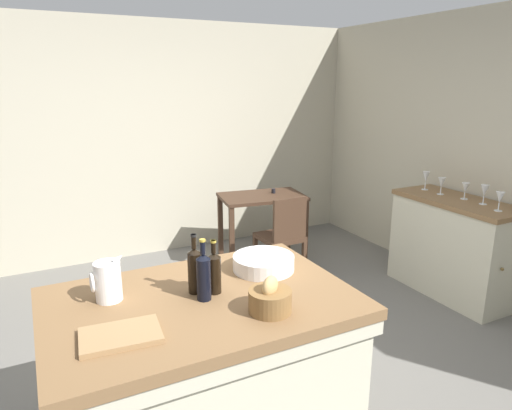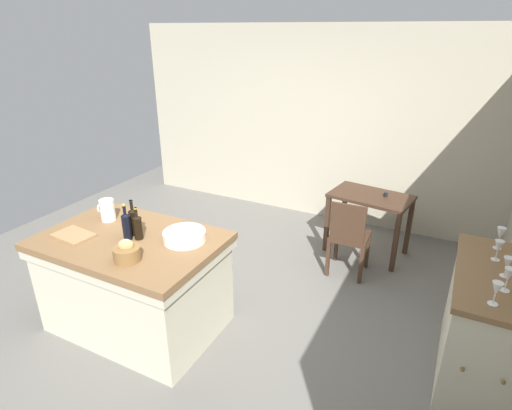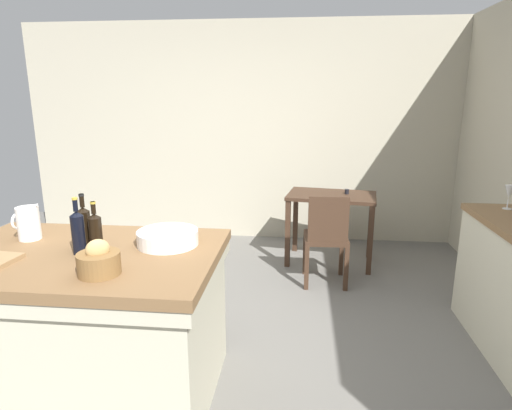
{
  "view_description": "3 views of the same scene",
  "coord_description": "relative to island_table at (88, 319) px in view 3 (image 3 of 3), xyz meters",
  "views": [
    {
      "loc": [
        -1.19,
        -2.53,
        1.96
      ],
      "look_at": [
        0.38,
        0.58,
        1.01
      ],
      "focal_mm": 32.12,
      "sensor_mm": 36.0,
      "label": 1
    },
    {
      "loc": [
        1.86,
        -2.79,
        2.53
      ],
      "look_at": [
        0.29,
        0.3,
        1.04
      ],
      "focal_mm": 28.87,
      "sensor_mm": 36.0,
      "label": 2
    },
    {
      "loc": [
        0.72,
        -2.67,
        1.75
      ],
      "look_at": [
        0.38,
        0.55,
        0.92
      ],
      "focal_mm": 30.22,
      "sensor_mm": 36.0,
      "label": 3
    }
  ],
  "objects": [
    {
      "name": "wine_bottle_amber",
      "position": [
        -0.0,
        0.07,
        0.54
      ],
      "size": [
        0.07,
        0.07,
        0.32
      ],
      "color": "black",
      "rests_on": "island_table"
    },
    {
      "name": "wooden_chair",
      "position": [
        1.46,
        1.7,
        -0.01
      ],
      "size": [
        0.41,
        0.41,
        0.89
      ],
      "color": "#3D281C",
      "rests_on": "ground"
    },
    {
      "name": "wine_bottle_dark",
      "position": [
        0.08,
        0.03,
        0.53
      ],
      "size": [
        0.07,
        0.07,
        0.29
      ],
      "color": "black",
      "rests_on": "island_table"
    },
    {
      "name": "wine_glass_far_right",
      "position": [
        2.77,
        1.17,
        0.56
      ],
      "size": [
        0.07,
        0.07,
        0.18
      ],
      "color": "white",
      "rests_on": "side_cabinet"
    },
    {
      "name": "writing_desk",
      "position": [
        1.54,
        2.29,
        0.14
      ],
      "size": [
        0.97,
        0.69,
        0.8
      ],
      "color": "#3D281C",
      "rests_on": "ground"
    },
    {
      "name": "wash_bowl",
      "position": [
        0.45,
        0.17,
        0.46
      ],
      "size": [
        0.35,
        0.35,
        0.09
      ],
      "primitive_type": "cylinder",
      "color": "white",
      "rests_on": "island_table"
    },
    {
      "name": "ground_plane",
      "position": [
        0.49,
        0.53,
        -0.48
      ],
      "size": [
        6.76,
        6.76,
        0.0
      ],
      "primitive_type": "plane",
      "color": "#66635E"
    },
    {
      "name": "island_table",
      "position": [
        0.0,
        0.0,
        0.0
      ],
      "size": [
        1.53,
        1.02,
        0.9
      ],
      "color": "brown",
      "rests_on": "ground"
    },
    {
      "name": "bread_basket",
      "position": [
        0.25,
        -0.28,
        0.48
      ],
      "size": [
        0.21,
        0.21,
        0.18
      ],
      "color": "brown",
      "rests_on": "island_table"
    },
    {
      "name": "wine_bottle_green",
      "position": [
        0.01,
        -0.02,
        0.54
      ],
      "size": [
        0.07,
        0.07,
        0.32
      ],
      "color": "black",
      "rests_on": "island_table"
    },
    {
      "name": "wall_back",
      "position": [
        0.49,
        3.13,
        0.82
      ],
      "size": [
        5.32,
        0.12,
        2.6
      ],
      "primitive_type": "cube",
      "color": "#B2AA93",
      "rests_on": "ground"
    },
    {
      "name": "pitcher",
      "position": [
        -0.42,
        0.19,
        0.52
      ],
      "size": [
        0.17,
        0.13,
        0.24
      ],
      "color": "white",
      "rests_on": "island_table"
    }
  ]
}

